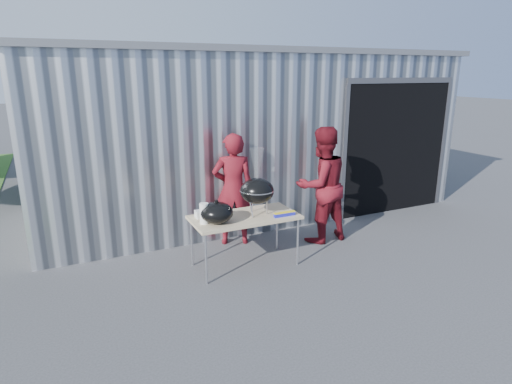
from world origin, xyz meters
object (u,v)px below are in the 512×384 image
kettle_grill (257,186)px  folding_table (245,219)px  person_bystander (321,185)px  person_cook (233,189)px

kettle_grill → folding_table: bearing=174.9°
folding_table → person_bystander: bearing=13.4°
kettle_grill → person_bystander: size_ratio=0.50×
folding_table → person_bystander: size_ratio=0.80×
folding_table → kettle_grill: bearing=-5.1°
folding_table → kettle_grill: 0.49m
folding_table → kettle_grill: kettle_grill is taller
person_cook → kettle_grill: bearing=108.5°
kettle_grill → person_bystander: (1.33, 0.38, -0.22)m
kettle_grill → person_cook: person_cook is taller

